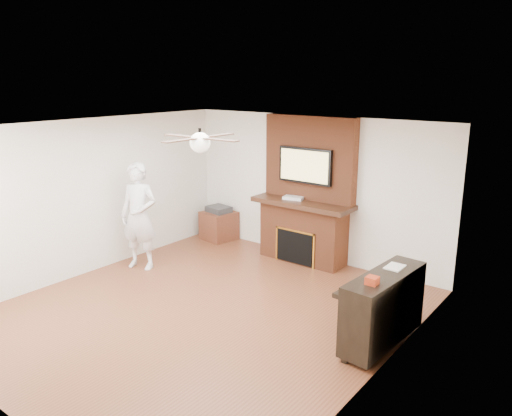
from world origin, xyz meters
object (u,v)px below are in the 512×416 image
Objects in this scene: fireplace at (305,205)px; side_table at (219,224)px; piano at (383,307)px; person at (139,216)px.

side_table is (-1.95, -0.07, -0.69)m from fireplace.
fireplace is 1.78× the size of piano.
person is at bearing -81.54° from side_table.
fireplace is 3.76× the size of side_table.
piano is (4.25, 0.12, -0.41)m from person.
piano is at bearing -14.29° from side_table.
side_table is (0.02, 1.94, -0.59)m from person.
person is 4.27m from piano.
person is at bearing -134.44° from fireplace.
person is 2.03m from side_table.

